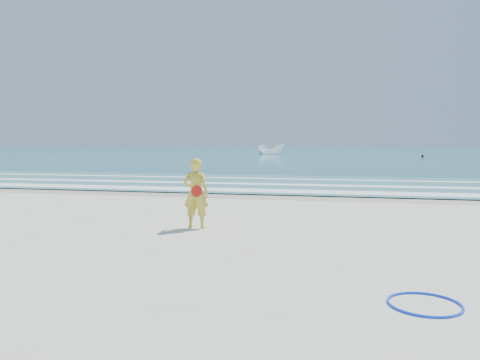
# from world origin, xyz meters

# --- Properties ---
(ground) EXTENTS (400.00, 400.00, 0.00)m
(ground) POSITION_xyz_m (0.00, 0.00, 0.00)
(ground) COLOR silver
(ground) RESTS_ON ground
(wet_sand) EXTENTS (400.00, 2.40, 0.00)m
(wet_sand) POSITION_xyz_m (0.00, 9.00, 0.00)
(wet_sand) COLOR #B2A893
(wet_sand) RESTS_ON ground
(ocean) EXTENTS (400.00, 190.00, 0.04)m
(ocean) POSITION_xyz_m (0.00, 105.00, 0.02)
(ocean) COLOR #19727F
(ocean) RESTS_ON ground
(shallow) EXTENTS (400.00, 10.00, 0.01)m
(shallow) POSITION_xyz_m (0.00, 14.00, 0.04)
(shallow) COLOR #59B7AD
(shallow) RESTS_ON ocean
(foam_near) EXTENTS (400.00, 1.40, 0.01)m
(foam_near) POSITION_xyz_m (0.00, 10.30, 0.05)
(foam_near) COLOR white
(foam_near) RESTS_ON shallow
(foam_mid) EXTENTS (400.00, 0.90, 0.01)m
(foam_mid) POSITION_xyz_m (0.00, 13.20, 0.05)
(foam_mid) COLOR white
(foam_mid) RESTS_ON shallow
(foam_far) EXTENTS (400.00, 0.60, 0.01)m
(foam_far) POSITION_xyz_m (0.00, 16.50, 0.05)
(foam_far) COLOR white
(foam_far) RESTS_ON shallow
(hoop) EXTENTS (0.94, 0.94, 0.03)m
(hoop) POSITION_xyz_m (4.57, -2.36, 0.02)
(hoop) COLOR #0E41FE
(hoop) RESTS_ON ground
(boat) EXTENTS (4.63, 2.49, 1.69)m
(boat) POSITION_xyz_m (-7.73, 65.05, 0.89)
(boat) COLOR white
(boat) RESTS_ON ocean
(buoy) EXTENTS (0.34, 0.34, 0.34)m
(buoy) POSITION_xyz_m (13.40, 55.43, 0.21)
(buoy) COLOR black
(buoy) RESTS_ON ocean
(woman) EXTENTS (0.62, 0.43, 1.66)m
(woman) POSITION_xyz_m (0.15, 2.04, 0.83)
(woman) COLOR gold
(woman) RESTS_ON ground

